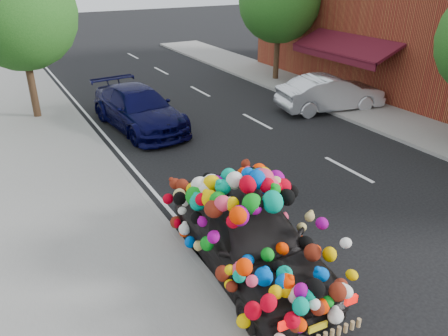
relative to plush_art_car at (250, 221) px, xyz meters
name	(u,v)px	position (x,y,z in m)	size (l,w,h in m)	color
ground	(246,198)	(1.50, 2.49, -1.12)	(100.00, 100.00, 0.00)	black
sidewalk	(79,243)	(-2.80, 2.49, -1.06)	(4.00, 60.00, 0.12)	gray
kerb	(162,219)	(-0.85, 2.49, -1.05)	(0.15, 60.00, 0.13)	gray
footpath_far	(381,116)	(9.70, 5.49, -1.06)	(3.00, 40.00, 0.12)	gray
lane_markings	(348,169)	(5.10, 2.49, -1.11)	(6.00, 50.00, 0.01)	silver
tree_near_sidewalk	(18,11)	(-2.30, 11.99, 2.90)	(4.20, 4.20, 6.13)	#332114
tree_far_b	(279,1)	(9.50, 12.49, 2.77)	(4.00, 4.00, 5.90)	#332114
plush_art_car	(250,221)	(0.00, 0.00, 0.00)	(2.47, 4.82, 2.18)	black
navy_sedan	(139,108)	(0.88, 9.03, -0.37)	(2.08, 5.12, 1.49)	black
silver_hatchback	(330,93)	(8.50, 7.22, -0.39)	(1.54, 4.41, 1.45)	silver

